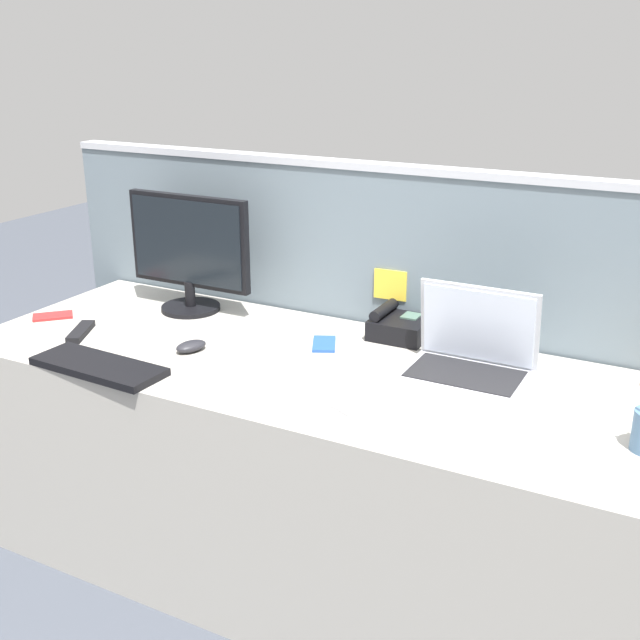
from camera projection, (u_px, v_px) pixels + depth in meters
The scene contains 12 objects.
ground_plane at pixel (313, 568), 2.54m from camera, with size 10.00×10.00×0.00m, color #424751.
desk at pixel (312, 471), 2.42m from camera, with size 2.16×0.79×0.72m, color #ADA89E.
cubicle_divider at pixel (372, 345), 2.69m from camera, with size 2.44×0.08×1.25m.
desktop_monitor at pixel (189, 249), 2.69m from camera, with size 0.47×0.21×0.40m.
laptop at pixel (470, 356), 2.19m from camera, with size 0.34×0.26×0.25m.
desk_phone at pixel (400, 325), 2.50m from camera, with size 0.17×0.19×0.10m.
keyboard_main at pixel (99, 366), 2.25m from camera, with size 0.41×0.15×0.02m, color black.
computer_mouse_right_hand at pixel (191, 346), 2.39m from camera, with size 0.06×0.10×0.03m, color #232328.
cell_phone_silver_slab at pixel (358, 404), 2.03m from camera, with size 0.07×0.13×0.01m, color #B7BAC1.
cell_phone_blue_case at pixel (324, 344), 2.44m from camera, with size 0.07×0.13×0.01m, color blue.
cell_phone_red_case at pixel (53, 316), 2.68m from camera, with size 0.07×0.13×0.01m, color #B22323.
tv_remote at pixel (81, 332), 2.52m from camera, with size 0.04×0.17×0.02m, color black.
Camera 1 is at (1.01, -1.87, 1.61)m, focal length 44.06 mm.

